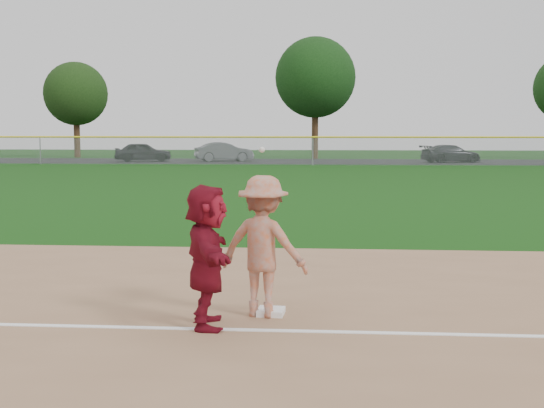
# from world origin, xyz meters

# --- Properties ---
(ground) EXTENTS (160.00, 160.00, 0.00)m
(ground) POSITION_xyz_m (0.00, 0.00, 0.00)
(ground) COLOR #103D0B
(ground) RESTS_ON ground
(foul_line) EXTENTS (60.00, 0.10, 0.01)m
(foul_line) POSITION_xyz_m (0.00, -0.80, 0.03)
(foul_line) COLOR white
(foul_line) RESTS_ON infield_dirt
(parking_asphalt) EXTENTS (120.00, 10.00, 0.01)m
(parking_asphalt) POSITION_xyz_m (0.00, 46.00, 0.01)
(parking_asphalt) COLOR black
(parking_asphalt) RESTS_ON ground
(first_base) EXTENTS (0.36, 0.36, 0.08)m
(first_base) POSITION_xyz_m (0.10, -0.07, 0.06)
(first_base) COLOR white
(first_base) RESTS_ON infield_dirt
(base_runner) EXTENTS (0.80, 1.68, 1.74)m
(base_runner) POSITION_xyz_m (-0.63, -0.66, 0.89)
(base_runner) COLOR maroon
(base_runner) RESTS_ON infield_dirt
(car_left) EXTENTS (4.75, 2.70, 1.52)m
(car_left) POSITION_xyz_m (-13.59, 44.78, 0.77)
(car_left) COLOR black
(car_left) RESTS_ON parking_asphalt
(car_mid) EXTENTS (4.90, 3.12, 1.53)m
(car_mid) POSITION_xyz_m (-7.23, 45.74, 0.77)
(car_mid) COLOR #4E5055
(car_mid) RESTS_ON parking_asphalt
(car_right) EXTENTS (5.05, 3.31, 1.36)m
(car_right) POSITION_xyz_m (10.61, 44.97, 0.69)
(car_right) COLOR black
(car_right) RESTS_ON parking_asphalt
(first_base_play) EXTENTS (1.32, 0.98, 2.18)m
(first_base_play) POSITION_xyz_m (0.01, -0.11, 0.93)
(first_base_play) COLOR #9FA0A2
(first_base_play) RESTS_ON infield_dirt
(outfield_fence) EXTENTS (110.00, 0.12, 110.00)m
(outfield_fence) POSITION_xyz_m (0.00, 40.00, 1.96)
(outfield_fence) COLOR #999EA0
(outfield_fence) RESTS_ON ground
(tree_1) EXTENTS (5.80, 5.80, 8.75)m
(tree_1) POSITION_xyz_m (-22.00, 53.00, 5.83)
(tree_1) COLOR #392315
(tree_1) RESTS_ON ground
(tree_2) EXTENTS (7.00, 7.00, 10.58)m
(tree_2) POSITION_xyz_m (0.00, 51.50, 7.06)
(tree_2) COLOR #382314
(tree_2) RESTS_ON ground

